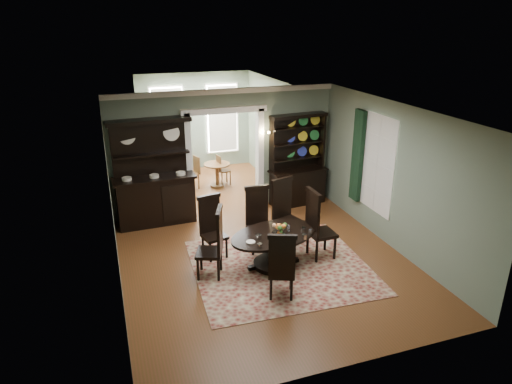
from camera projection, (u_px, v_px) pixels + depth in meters
room at (267, 188)px, 8.44m from camera, size 5.51×6.01×3.01m
parlor at (202, 128)px, 13.31m from camera, size 3.51×3.50×3.01m
doorway_trim at (225, 146)px, 11.04m from camera, size 2.08×0.25×2.57m
right_window at (368, 160)px, 10.03m from camera, size 0.15×1.47×2.12m
wall_sconce at (264, 134)px, 11.09m from camera, size 0.27×0.21×0.21m
rug at (280, 266)px, 8.87m from camera, size 3.44×3.23×0.01m
dining_table at (274, 244)px, 8.72m from camera, size 2.03×2.03×0.71m
centerpiece at (279, 231)px, 8.58m from camera, size 1.31×0.84×0.22m
chair_far_left at (212, 224)px, 9.10m from camera, size 0.55×0.54×1.28m
chair_far_mid at (258, 216)px, 9.37m from camera, size 0.53×0.50×1.35m
chair_far_right at (285, 209)px, 9.65m from camera, size 0.65×0.63×1.41m
chair_end_left at (215, 241)px, 8.31m from camera, size 0.63×0.64×1.36m
chair_end_right at (317, 223)px, 8.95m from camera, size 0.52×0.56×1.45m
chair_near at (282, 265)px, 7.64m from camera, size 0.60×0.58×1.26m
sideboard at (155, 188)px, 10.52m from camera, size 1.88×0.73×2.45m
welsh_dresser at (297, 172)px, 11.64m from camera, size 1.54×0.70×2.33m
parlor_table at (217, 172)px, 12.92m from camera, size 0.74×0.74×0.68m
parlor_chair_left at (194, 172)px, 12.75m from camera, size 0.43×0.42×0.92m
parlor_chair_right at (222, 169)px, 13.07m from camera, size 0.39×0.38×0.88m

